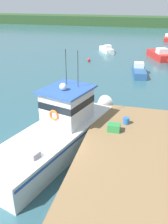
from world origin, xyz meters
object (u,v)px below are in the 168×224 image
object	(u,v)px
crate_stack_near_edge	(114,128)
moored_boat_outer_mooring	(160,55)
moored_boat_far_left	(167,38)
mooring_buoy_spare_mooring	(89,60)
mooring_buoy_inshore	(108,50)
moored_boat_off_the_point	(107,50)
bait_bucket	(126,121)
main_fishing_boat	(61,129)
moored_boat_mid_harbor	(139,71)

from	to	relation	value
crate_stack_near_edge	moored_boat_outer_mooring	xyz separation A→B (m)	(2.75, 21.53, -0.89)
moored_boat_far_left	mooring_buoy_spare_mooring	size ratio (longest dim) A/B	12.40
crate_stack_near_edge	moored_boat_outer_mooring	size ratio (longest dim) A/B	0.11
mooring_buoy_inshore	crate_stack_near_edge	bearing A→B (deg)	-80.10
crate_stack_near_edge	moored_boat_off_the_point	xyz separation A→B (m)	(-4.35, 24.22, -1.02)
bait_bucket	main_fishing_boat	bearing A→B (deg)	-161.81
crate_stack_near_edge	moored_boat_outer_mooring	distance (m)	21.72
moored_boat_mid_harbor	mooring_buoy_inshore	world-z (taller)	moored_boat_mid_harbor
crate_stack_near_edge	moored_boat_mid_harbor	xyz separation A→B (m)	(0.56, 14.22, -0.99)
mooring_buoy_inshore	bait_bucket	bearing A→B (deg)	-78.55
crate_stack_near_edge	mooring_buoy_spare_mooring	bearing A→B (deg)	106.89
main_fishing_boat	moored_boat_far_left	xyz separation A→B (m)	(7.05, 37.28, -0.62)
crate_stack_near_edge	moored_boat_off_the_point	distance (m)	24.63
bait_bucket	moored_boat_outer_mooring	distance (m)	20.76
main_fishing_boat	crate_stack_near_edge	world-z (taller)	main_fishing_boat
mooring_buoy_inshore	main_fishing_boat	bearing A→B (deg)	-86.21
mooring_buoy_inshore	moored_boat_outer_mooring	bearing A→B (deg)	-23.97
moored_boat_far_left	mooring_buoy_inshore	size ratio (longest dim) A/B	12.74
moored_boat_mid_harbor	main_fishing_boat	bearing A→B (deg)	-102.66
moored_boat_outer_mooring	mooring_buoy_spare_mooring	xyz separation A→B (m)	(-8.32, -3.20, -0.32)
main_fishing_boat	crate_stack_near_edge	xyz separation A→B (m)	(2.66, 0.13, 0.38)
moored_boat_mid_harbor	mooring_buoy_spare_mooring	bearing A→B (deg)	146.13
mooring_buoy_spare_mooring	mooring_buoy_inshore	bearing A→B (deg)	78.76
moored_boat_far_left	moored_boat_off_the_point	xyz separation A→B (m)	(-8.74, -12.93, -0.03)
moored_boat_off_the_point	main_fishing_boat	bearing A→B (deg)	-86.04
moored_boat_far_left	moored_boat_off_the_point	bearing A→B (deg)	-124.05
moored_boat_mid_harbor	mooring_buoy_spare_mooring	size ratio (longest dim) A/B	12.67
mooring_buoy_spare_mooring	moored_boat_far_left	bearing A→B (deg)	62.13
moored_boat_outer_mooring	mooring_buoy_inshore	size ratio (longest dim) A/B	16.16
moored_boat_outer_mooring	moored_boat_far_left	bearing A→B (deg)	84.01
moored_boat_mid_harbor	moored_boat_off_the_point	size ratio (longest dim) A/B	1.13
bait_bucket	moored_boat_mid_harbor	distance (m)	13.34
main_fishing_boat	moored_boat_mid_harbor	bearing A→B (deg)	77.34
moored_boat_outer_mooring	moored_boat_off_the_point	distance (m)	7.59
main_fishing_boat	mooring_buoy_spare_mooring	world-z (taller)	main_fishing_boat
moored_boat_outer_mooring	mooring_buoy_spare_mooring	distance (m)	8.92
main_fishing_boat	moored_boat_far_left	distance (m)	37.95
moored_boat_off_the_point	mooring_buoy_spare_mooring	size ratio (longest dim) A/B	11.18
moored_boat_outer_mooring	moored_boat_off_the_point	bearing A→B (deg)	159.24
bait_bucket	mooring_buoy_inshore	size ratio (longest dim) A/B	0.96
crate_stack_near_edge	moored_boat_outer_mooring	bearing A→B (deg)	82.72
crate_stack_near_edge	moored_boat_far_left	distance (m)	37.42
moored_boat_off_the_point	crate_stack_near_edge	bearing A→B (deg)	-79.82
main_fishing_boat	bait_bucket	bearing A→B (deg)	18.19
crate_stack_near_edge	moored_boat_mid_harbor	size ratio (longest dim) A/B	0.13
main_fishing_boat	moored_boat_off_the_point	bearing A→B (deg)	93.96
moored_boat_outer_mooring	moored_boat_off_the_point	xyz separation A→B (m)	(-7.10, 2.69, -0.13)
main_fishing_boat	moored_boat_mid_harbor	size ratio (longest dim) A/B	2.16
crate_stack_near_edge	mooring_buoy_spare_mooring	world-z (taller)	crate_stack_near_edge
moored_boat_far_left	mooring_buoy_inshore	bearing A→B (deg)	-124.86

